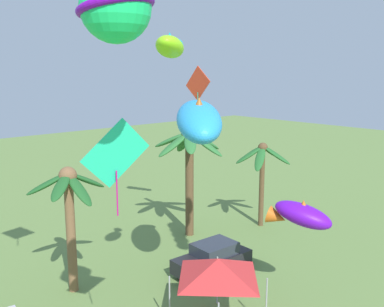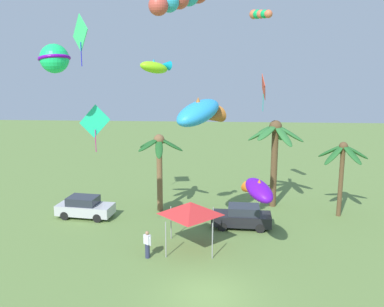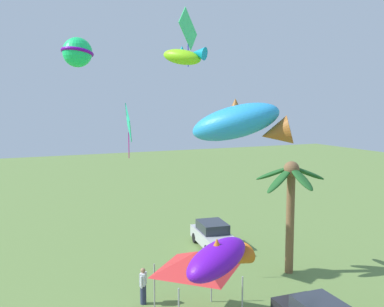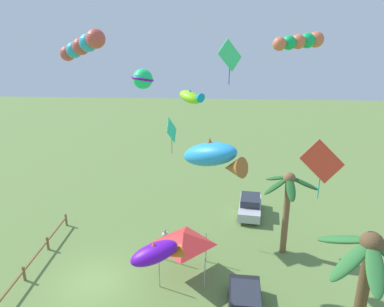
% 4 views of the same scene
% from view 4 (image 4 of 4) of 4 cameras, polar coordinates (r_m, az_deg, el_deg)
% --- Properties ---
extents(ground_plane, '(120.00, 120.00, 0.00)m').
position_cam_4_polar(ground_plane, '(23.52, -15.00, -18.84)').
color(ground_plane, olive).
extents(palm_tree_0, '(3.46, 3.47, 5.71)m').
position_cam_4_polar(palm_tree_0, '(24.02, 14.71, -6.14)').
color(palm_tree_0, brown).
rests_on(palm_tree_0, ground).
extents(palm_tree_2, '(4.26, 4.06, 6.58)m').
position_cam_4_polar(palm_tree_2, '(17.10, 25.67, -15.74)').
color(palm_tree_2, brown).
rests_on(palm_tree_2, ground).
extents(rail_fence, '(12.95, 0.12, 0.95)m').
position_cam_4_polar(rail_fence, '(24.65, -24.81, -16.43)').
color(rail_fence, brown).
rests_on(rail_fence, ground).
extents(parked_car_0, '(3.98, 1.89, 1.51)m').
position_cam_4_polar(parked_car_0, '(20.54, 8.30, -22.05)').
color(parked_car_0, black).
rests_on(parked_car_0, ground).
extents(parked_car_1, '(4.09, 2.20, 1.51)m').
position_cam_4_polar(parked_car_1, '(29.78, 9.06, -8.09)').
color(parked_car_1, '#BCBCC1').
rests_on(parked_car_1, ground).
extents(spectator_0, '(0.47, 0.40, 1.59)m').
position_cam_4_polar(spectator_0, '(25.03, -4.25, -13.35)').
color(spectator_0, '#2D3351').
rests_on(spectator_0, ground).
extents(festival_tent, '(2.86, 2.86, 2.85)m').
position_cam_4_polar(festival_tent, '(22.05, -1.32, -13.09)').
color(festival_tent, '#9E9EA3').
rests_on(festival_tent, ground).
extents(kite_ball_0, '(2.10, 2.10, 1.38)m').
position_cam_4_polar(kite_ball_0, '(25.55, -7.71, 11.48)').
color(kite_ball_0, '#1BE16F').
extents(kite_fish_1, '(3.52, 4.05, 2.09)m').
position_cam_4_polar(kite_fish_1, '(19.22, 3.28, -0.35)').
color(kite_fish_1, '#299EEC').
extents(kite_diamond_2, '(0.33, 1.84, 2.54)m').
position_cam_4_polar(kite_diamond_2, '(15.60, 19.64, -1.30)').
color(kite_diamond_2, '#F04026').
extents(kite_fish_3, '(2.06, 2.95, 1.42)m').
position_cam_4_polar(kite_fish_3, '(18.24, -5.45, -15.22)').
color(kite_fish_3, '#6210C3').
extents(kite_diamond_4, '(1.82, 0.45, 2.59)m').
position_cam_4_polar(kite_diamond_4, '(24.73, -3.21, 3.57)').
color(kite_diamond_4, '#23DFA3').
extents(kite_fish_5, '(1.95, 1.80, 0.90)m').
position_cam_4_polar(kite_fish_5, '(20.94, -0.13, 8.86)').
color(kite_fish_5, '#91ED1B').
extents(kite_tube_6, '(1.32, 2.06, 0.69)m').
position_cam_4_polar(kite_tube_6, '(14.92, 16.60, 16.45)').
color(kite_tube_6, '#DD6A42').
extents(kite_diamond_7, '(1.47, 1.69, 3.07)m').
position_cam_4_polar(kite_diamond_7, '(25.53, 5.94, 14.94)').
color(kite_diamond_7, '#3DEC7C').
extents(kite_tube_8, '(2.30, 2.89, 1.64)m').
position_cam_4_polar(kite_tube_8, '(19.82, -16.70, 15.87)').
color(kite_tube_8, '#CD4B3C').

